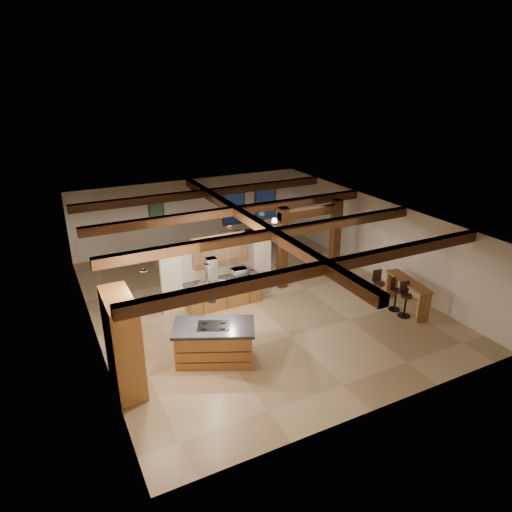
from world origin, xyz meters
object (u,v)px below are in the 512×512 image
Objects in this scene: kitchen_island at (214,342)px; sofa at (261,232)px; dining_table at (225,258)px; bar_counter at (408,290)px.

sofa is at bearing 55.28° from kitchen_island.
bar_counter reaches higher than dining_table.
bar_counter is at bearing 99.56° from sofa.
bar_counter is (1.13, -7.93, 0.34)m from sofa.
bar_counter is at bearing -1.42° from kitchen_island.
dining_table is (2.73, 5.67, -0.18)m from kitchen_island.
bar_counter is (6.51, -0.16, 0.15)m from kitchen_island.
kitchen_island is at bearing -126.73° from dining_table.
sofa is (5.38, 7.77, -0.19)m from kitchen_island.
kitchen_island is 6.29m from dining_table.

